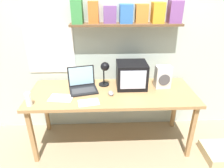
{
  "coord_description": "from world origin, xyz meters",
  "views": [
    {
      "loc": [
        -0.09,
        -2.02,
        1.82
      ],
      "look_at": [
        0.0,
        0.0,
        0.83
      ],
      "focal_mm": 32.0,
      "sensor_mm": 36.0,
      "label": 1
    }
  ],
  "objects_px": {
    "corner_desk": "(112,96)",
    "crt_monitor": "(131,75)",
    "laptop": "(82,84)",
    "space_heater": "(163,77)",
    "desk_lamp": "(105,70)",
    "loose_paper_near_monitor": "(89,102)",
    "printed_handout": "(61,98)",
    "juice_glass": "(28,100)",
    "computer_mouse": "(111,93)",
    "floor_cushion": "(220,153)"
  },
  "relations": [
    {
      "from": "juice_glass",
      "to": "computer_mouse",
      "type": "bearing_deg",
      "value": 13.32
    },
    {
      "from": "desk_lamp",
      "to": "loose_paper_near_monitor",
      "type": "xyz_separation_m",
      "value": [
        -0.17,
        -0.37,
        -0.21
      ]
    },
    {
      "from": "computer_mouse",
      "to": "floor_cushion",
      "type": "height_order",
      "value": "computer_mouse"
    },
    {
      "from": "corner_desk",
      "to": "crt_monitor",
      "type": "distance_m",
      "value": 0.34
    },
    {
      "from": "laptop",
      "to": "printed_handout",
      "type": "xyz_separation_m",
      "value": [
        -0.22,
        -0.21,
        -0.06
      ]
    },
    {
      "from": "corner_desk",
      "to": "crt_monitor",
      "type": "xyz_separation_m",
      "value": [
        0.23,
        0.13,
        0.21
      ]
    },
    {
      "from": "desk_lamp",
      "to": "printed_handout",
      "type": "bearing_deg",
      "value": -166.33
    },
    {
      "from": "corner_desk",
      "to": "crt_monitor",
      "type": "height_order",
      "value": "crt_monitor"
    },
    {
      "from": "computer_mouse",
      "to": "laptop",
      "type": "bearing_deg",
      "value": 155.75
    },
    {
      "from": "juice_glass",
      "to": "space_heater",
      "type": "bearing_deg",
      "value": 13.67
    },
    {
      "from": "crt_monitor",
      "to": "corner_desk",
      "type": "bearing_deg",
      "value": -151.36
    },
    {
      "from": "crt_monitor",
      "to": "desk_lamp",
      "type": "height_order",
      "value": "desk_lamp"
    },
    {
      "from": "crt_monitor",
      "to": "loose_paper_near_monitor",
      "type": "xyz_separation_m",
      "value": [
        -0.49,
        -0.35,
        -0.15
      ]
    },
    {
      "from": "desk_lamp",
      "to": "juice_glass",
      "type": "distance_m",
      "value": 0.88
    },
    {
      "from": "laptop",
      "to": "juice_glass",
      "type": "distance_m",
      "value": 0.62
    },
    {
      "from": "crt_monitor",
      "to": "printed_handout",
      "type": "distance_m",
      "value": 0.85
    },
    {
      "from": "space_heater",
      "to": "floor_cushion",
      "type": "distance_m",
      "value": 1.12
    },
    {
      "from": "desk_lamp",
      "to": "floor_cushion",
      "type": "height_order",
      "value": "desk_lamp"
    },
    {
      "from": "laptop",
      "to": "computer_mouse",
      "type": "relative_size",
      "value": 3.31
    },
    {
      "from": "desk_lamp",
      "to": "loose_paper_near_monitor",
      "type": "relative_size",
      "value": 1.32
    },
    {
      "from": "corner_desk",
      "to": "laptop",
      "type": "xyz_separation_m",
      "value": [
        -0.34,
        0.09,
        0.12
      ]
    },
    {
      "from": "space_heater",
      "to": "printed_handout",
      "type": "height_order",
      "value": "space_heater"
    },
    {
      "from": "loose_paper_near_monitor",
      "to": "printed_handout",
      "type": "relative_size",
      "value": 0.87
    },
    {
      "from": "space_heater",
      "to": "desk_lamp",
      "type": "bearing_deg",
      "value": 173.01
    },
    {
      "from": "space_heater",
      "to": "printed_handout",
      "type": "relative_size",
      "value": 0.97
    },
    {
      "from": "corner_desk",
      "to": "laptop",
      "type": "bearing_deg",
      "value": 165.61
    },
    {
      "from": "crt_monitor",
      "to": "space_heater",
      "type": "xyz_separation_m",
      "value": [
        0.37,
        -0.03,
        -0.02
      ]
    },
    {
      "from": "corner_desk",
      "to": "crt_monitor",
      "type": "relative_size",
      "value": 5.4
    },
    {
      "from": "crt_monitor",
      "to": "loose_paper_near_monitor",
      "type": "height_order",
      "value": "crt_monitor"
    },
    {
      "from": "loose_paper_near_monitor",
      "to": "printed_handout",
      "type": "xyz_separation_m",
      "value": [
        -0.31,
        0.11,
        0.0
      ]
    },
    {
      "from": "corner_desk",
      "to": "loose_paper_near_monitor",
      "type": "relative_size",
      "value": 7.93
    },
    {
      "from": "computer_mouse",
      "to": "corner_desk",
      "type": "bearing_deg",
      "value": 75.77
    },
    {
      "from": "computer_mouse",
      "to": "loose_paper_near_monitor",
      "type": "bearing_deg",
      "value": -145.02
    },
    {
      "from": "crt_monitor",
      "to": "laptop",
      "type": "bearing_deg",
      "value": -175.89
    },
    {
      "from": "crt_monitor",
      "to": "printed_handout",
      "type": "height_order",
      "value": "crt_monitor"
    },
    {
      "from": "desk_lamp",
      "to": "loose_paper_near_monitor",
      "type": "distance_m",
      "value": 0.46
    },
    {
      "from": "laptop",
      "to": "desk_lamp",
      "type": "height_order",
      "value": "desk_lamp"
    },
    {
      "from": "laptop",
      "to": "space_heater",
      "type": "height_order",
      "value": "space_heater"
    },
    {
      "from": "desk_lamp",
      "to": "space_heater",
      "type": "height_order",
      "value": "desk_lamp"
    },
    {
      "from": "space_heater",
      "to": "loose_paper_near_monitor",
      "type": "xyz_separation_m",
      "value": [
        -0.86,
        -0.32,
        -0.13
      ]
    },
    {
      "from": "crt_monitor",
      "to": "floor_cushion",
      "type": "xyz_separation_m",
      "value": [
        1.02,
        -0.45,
        -0.83
      ]
    },
    {
      "from": "crt_monitor",
      "to": "floor_cushion",
      "type": "relative_size",
      "value": 0.95
    },
    {
      "from": "juice_glass",
      "to": "crt_monitor",
      "type": "bearing_deg",
      "value": 19.49
    },
    {
      "from": "desk_lamp",
      "to": "floor_cushion",
      "type": "bearing_deg",
      "value": -33.68
    },
    {
      "from": "loose_paper_near_monitor",
      "to": "laptop",
      "type": "bearing_deg",
      "value": 105.72
    },
    {
      "from": "loose_paper_near_monitor",
      "to": "printed_handout",
      "type": "bearing_deg",
      "value": 160.77
    },
    {
      "from": "crt_monitor",
      "to": "loose_paper_near_monitor",
      "type": "bearing_deg",
      "value": -143.86
    },
    {
      "from": "computer_mouse",
      "to": "loose_paper_near_monitor",
      "type": "distance_m",
      "value": 0.29
    },
    {
      "from": "space_heater",
      "to": "loose_paper_near_monitor",
      "type": "distance_m",
      "value": 0.93
    },
    {
      "from": "juice_glass",
      "to": "printed_handout",
      "type": "distance_m",
      "value": 0.33
    }
  ]
}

